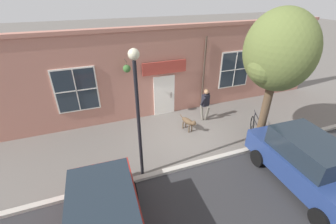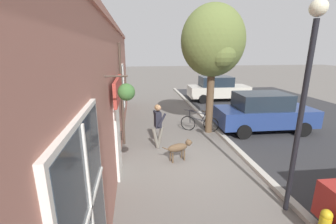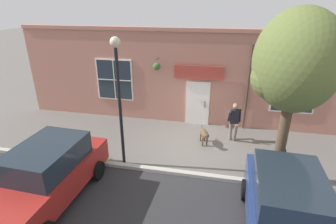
# 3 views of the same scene
# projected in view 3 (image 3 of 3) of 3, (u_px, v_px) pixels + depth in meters

# --- Properties ---
(ground_plane) EXTENTS (90.00, 90.00, 0.00)m
(ground_plane) POSITION_uv_depth(u_px,v_px,m) (199.00, 146.00, 10.68)
(ground_plane) COLOR #66605B
(storefront_facade) EXTENTS (0.95, 18.00, 4.42)m
(storefront_facade) POSITION_uv_depth(u_px,v_px,m) (206.00, 78.00, 11.93)
(storefront_facade) COLOR #B27566
(storefront_facade) RESTS_ON ground_plane
(pedestrian_walking) EXTENTS (0.55, 0.55, 1.68)m
(pedestrian_walking) POSITION_uv_depth(u_px,v_px,m) (234.00, 119.00, 10.79)
(pedestrian_walking) COLOR #6B665B
(pedestrian_walking) RESTS_ON ground_plane
(dog_on_leash) EXTENTS (1.09, 0.48, 0.71)m
(dog_on_leash) POSITION_uv_depth(u_px,v_px,m) (204.00, 134.00, 10.68)
(dog_on_leash) COLOR brown
(dog_on_leash) RESTS_ON ground_plane
(street_tree_by_curb) EXTENTS (2.64, 2.38, 5.39)m
(street_tree_by_curb) POSITION_uv_depth(u_px,v_px,m) (294.00, 64.00, 7.23)
(street_tree_by_curb) COLOR brown
(street_tree_by_curb) RESTS_ON ground_plane
(leaning_bicycle) EXTENTS (1.62, 0.72, 1.01)m
(leaning_bicycle) POSITION_uv_depth(u_px,v_px,m) (280.00, 163.00, 8.89)
(leaning_bicycle) COLOR black
(leaning_bicycle) RESTS_ON ground_plane
(parked_car_nearest_curb) EXTENTS (4.36, 2.06, 1.75)m
(parked_car_nearest_curb) POSITION_uv_depth(u_px,v_px,m) (47.00, 175.00, 7.49)
(parked_car_nearest_curb) COLOR maroon
(parked_car_nearest_curb) RESTS_ON ground_plane
(parked_car_mid_block) EXTENTS (4.36, 2.06, 1.75)m
(parked_car_mid_block) POSITION_uv_depth(u_px,v_px,m) (287.00, 211.00, 6.19)
(parked_car_mid_block) COLOR navy
(parked_car_mid_block) RESTS_ON ground_plane
(street_lamp) EXTENTS (0.32, 0.32, 4.50)m
(street_lamp) POSITION_uv_depth(u_px,v_px,m) (118.00, 85.00, 8.42)
(street_lamp) COLOR black
(street_lamp) RESTS_ON ground_plane
(fire_hydrant) EXTENTS (0.34, 0.20, 0.77)m
(fire_hydrant) POSITION_uv_depth(u_px,v_px,m) (98.00, 151.00, 9.59)
(fire_hydrant) COLOR gold
(fire_hydrant) RESTS_ON ground_plane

